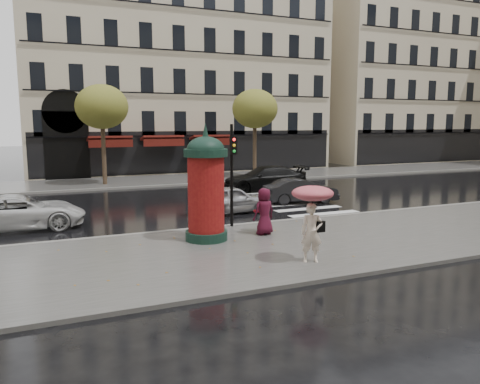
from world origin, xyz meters
name	(u,v)px	position (x,y,z in m)	size (l,w,h in m)	color
ground	(239,249)	(0.00, 0.00, 0.00)	(160.00, 160.00, 0.00)	black
near_sidewalk	(246,251)	(0.00, -0.50, 0.06)	(90.00, 7.00, 0.12)	#474744
far_sidewalk	(133,182)	(0.00, 19.00, 0.06)	(90.00, 6.00, 0.12)	#474744
near_kerb	(209,228)	(0.00, 3.00, 0.07)	(90.00, 0.25, 0.14)	slate
far_kerb	(141,187)	(0.00, 16.00, 0.07)	(90.00, 0.25, 0.14)	slate
zebra_crossing	(269,196)	(6.00, 9.60, 0.01)	(3.60, 11.75, 0.01)	silver
bldg_far_corner	(171,45)	(6.00, 30.00, 11.31)	(26.00, 14.00, 22.90)	#B7A88C
bldg_far_right	(405,61)	(34.00, 30.00, 11.31)	(24.00, 14.00, 22.90)	#B7A88C
tree_far_left	(102,107)	(-2.00, 18.00, 5.17)	(3.40, 3.40, 6.64)	#38281C
tree_far_right	(255,109)	(9.00, 18.00, 5.17)	(3.40, 3.40, 6.64)	#38281C
woman_umbrella	(312,210)	(1.19, -2.55, 1.65)	(1.21, 1.21, 2.32)	#F3DEC8
woman_red	(262,212)	(1.58, 1.50, 0.86)	(0.72, 0.56, 1.47)	maroon
man_burgundy	(264,211)	(1.44, 1.06, 0.97)	(0.83, 0.54, 1.71)	#470E21
morris_column	(206,185)	(-0.76, 1.15, 2.06)	(1.50, 1.50, 4.05)	black
traffic_light	(232,165)	(0.87, 2.72, 2.54)	(0.26, 0.38, 3.99)	black
car_silver	(230,199)	(2.05, 5.83, 0.66)	(1.56, 3.88, 1.32)	#B9BABF
car_darkgrey	(301,191)	(6.54, 7.05, 0.64)	(1.35, 3.87, 1.27)	black
car_white	(19,212)	(-6.81, 6.04, 0.69)	(2.29, 4.96, 1.38)	silver
car_black	(265,178)	(6.79, 11.81, 0.76)	(2.13, 5.23, 1.52)	black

